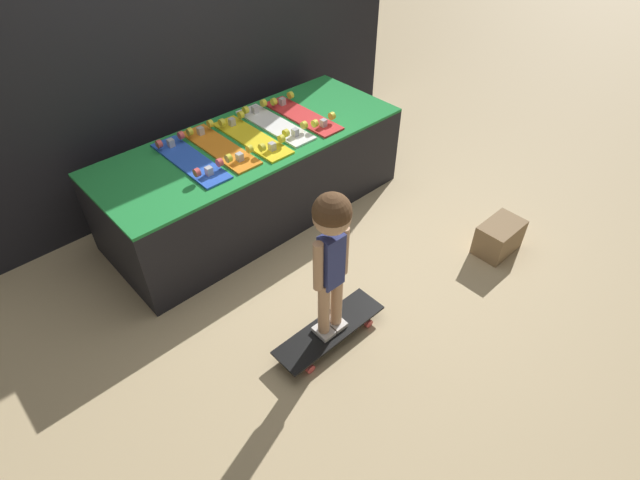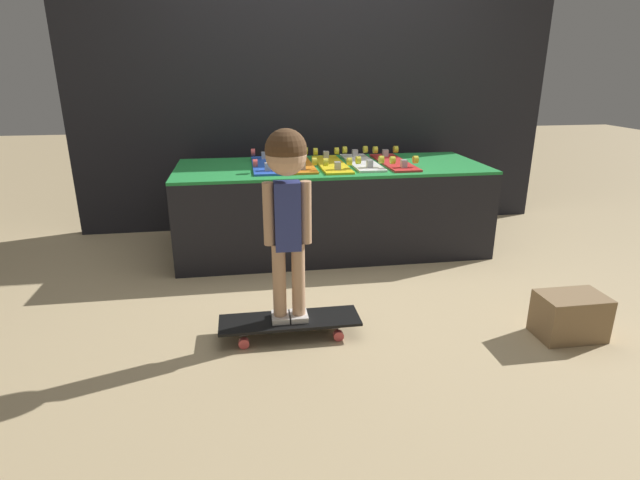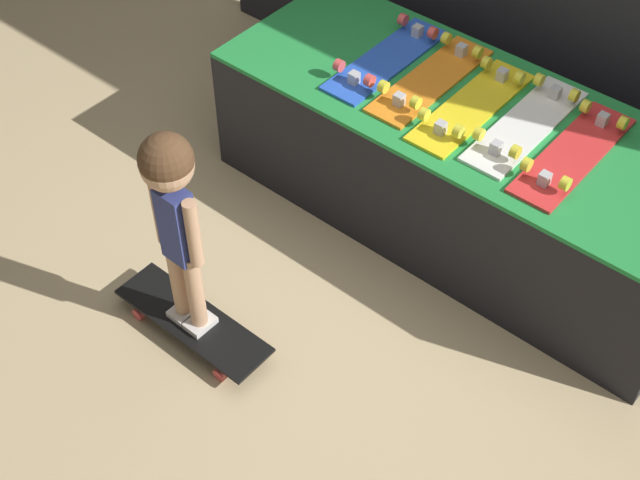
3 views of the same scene
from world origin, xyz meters
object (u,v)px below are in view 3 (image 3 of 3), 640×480
at_px(skateboard_yellow_on_rack, 472,105).
at_px(skateboard_white_on_rack, 526,124).
at_px(skateboard_orange_on_rack, 431,78).
at_px(skateboard_blue_on_rack, 386,58).
at_px(skateboard_on_floor, 193,322).
at_px(child, 173,200).
at_px(skateboard_red_on_rack, 573,153).

distance_m(skateboard_yellow_on_rack, skateboard_white_on_rack, 0.23).
bearing_deg(skateboard_orange_on_rack, skateboard_blue_on_rack, -179.27).
relative_size(skateboard_on_floor, child, 0.75).
xyz_separation_m(skateboard_blue_on_rack, skateboard_orange_on_rack, (0.23, 0.00, 0.00)).
relative_size(skateboard_orange_on_rack, skateboard_white_on_rack, 1.00).
distance_m(skateboard_yellow_on_rack, child, 1.32).
bearing_deg(skateboard_red_on_rack, skateboard_white_on_rack, 171.57).
bearing_deg(skateboard_on_floor, skateboard_orange_on_rack, 80.97).
relative_size(skateboard_orange_on_rack, skateboard_on_floor, 0.97).
relative_size(skateboard_orange_on_rack, child, 0.72).
relative_size(skateboard_blue_on_rack, skateboard_red_on_rack, 1.00).
height_order(skateboard_orange_on_rack, child, child).
distance_m(skateboard_yellow_on_rack, skateboard_red_on_rack, 0.46).
distance_m(skateboard_blue_on_rack, skateboard_orange_on_rack, 0.23).
xyz_separation_m(skateboard_yellow_on_rack, skateboard_on_floor, (-0.44, -1.24, -0.57)).
bearing_deg(skateboard_white_on_rack, skateboard_red_on_rack, -8.43).
height_order(skateboard_on_floor, child, child).
distance_m(skateboard_white_on_rack, child, 1.45).
relative_size(skateboard_yellow_on_rack, child, 0.72).
bearing_deg(skateboard_blue_on_rack, skateboard_yellow_on_rack, -4.54).
height_order(skateboard_white_on_rack, skateboard_on_floor, skateboard_white_on_rack).
relative_size(skateboard_blue_on_rack, child, 0.72).
bearing_deg(skateboard_on_floor, skateboard_white_on_rack, 62.45).
bearing_deg(skateboard_red_on_rack, skateboard_orange_on_rack, 176.98).
xyz_separation_m(skateboard_orange_on_rack, skateboard_red_on_rack, (0.70, -0.04, 0.00)).
bearing_deg(skateboard_yellow_on_rack, skateboard_on_floor, -109.33).
bearing_deg(child, skateboard_on_floor, -115.66).
xyz_separation_m(skateboard_orange_on_rack, skateboard_white_on_rack, (0.46, -0.00, 0.00)).
distance_m(skateboard_orange_on_rack, skateboard_white_on_rack, 0.46).
height_order(skateboard_blue_on_rack, skateboard_red_on_rack, same).
height_order(skateboard_yellow_on_rack, skateboard_white_on_rack, same).
distance_m(skateboard_orange_on_rack, skateboard_on_floor, 1.42).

